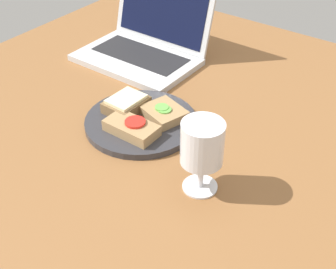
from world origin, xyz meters
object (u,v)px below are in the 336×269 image
object	(u,v)px
plate	(141,122)
laptop	(146,41)
sandwich_with_tomato	(132,127)
wine_glass	(202,146)
sandwich_with_cheese	(126,104)
sandwich_with_cucumber	(164,113)

from	to	relation	value
plate	laptop	bearing A→B (deg)	126.51
sandwich_with_tomato	plate	bearing A→B (deg)	108.14
sandwich_with_tomato	wine_glass	distance (cm)	22.26
plate	sandwich_with_tomato	size ratio (longest dim) A/B	2.18
laptop	wine_glass	bearing A→B (deg)	-40.76
sandwich_with_cheese	laptop	bearing A→B (deg)	119.74
sandwich_with_cucumber	laptop	bearing A→B (deg)	135.66
plate	sandwich_with_tomato	world-z (taller)	sandwich_with_tomato
sandwich_with_tomato	sandwich_with_cucumber	size ratio (longest dim) A/B	1.06
plate	sandwich_with_cheese	bearing A→B (deg)	167.39
sandwich_with_cucumber	laptop	xyz separation A→B (cm)	(-23.72, 23.18, 2.04)
sandwich_with_cheese	sandwich_with_tomato	bearing A→B (deg)	-42.10
sandwich_with_cheese	plate	bearing A→B (deg)	-12.61
sandwich_with_tomato	laptop	distance (cm)	38.90
plate	laptop	world-z (taller)	laptop
plate	wine_glass	xyz separation A→B (cm)	(22.27, -9.37, 9.41)
plate	wine_glass	world-z (taller)	wine_glass
sandwich_with_cheese	sandwich_with_tomato	world-z (taller)	sandwich_with_cheese
sandwich_with_cheese	sandwich_with_cucumber	bearing A→B (deg)	17.34
plate	laptop	size ratio (longest dim) A/B	0.78
plate	sandwich_with_cucumber	xyz separation A→B (cm)	(3.64, 3.95, 1.91)
sandwich_with_tomato	sandwich_with_cucumber	world-z (taller)	sandwich_with_tomato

